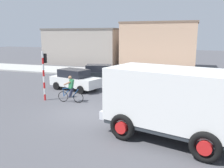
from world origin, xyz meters
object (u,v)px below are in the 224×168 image
Objects in this scene: truck_foreground at (172,99)px; traffic_light_pole at (44,69)px; cyclist at (71,89)px; car_red_near at (98,73)px; car_white_mid at (75,79)px.

traffic_light_pole is at bearing 158.33° from truck_foreground.
cyclist is 2.22m from traffic_light_pole.
traffic_light_pole is (-8.40, 3.34, 0.40)m from truck_foreground.
car_red_near and car_white_mid have the same top height.
traffic_light_pole is 6.87m from car_red_near.
car_white_mid is at bearing 139.94° from truck_foreground.
cyclist is 0.54× the size of traffic_light_pole.
traffic_light_pole reaches higher than car_white_mid.
car_white_mid is at bearing 113.62° from cyclist.
truck_foreground is 9.05m from traffic_light_pole.
cyclist reaches higher than car_red_near.
car_red_near is at bearing 82.08° from traffic_light_pole.
truck_foreground is 12.54m from car_red_near.
traffic_light_pole reaches higher than cyclist.
car_red_near is (0.93, 6.69, -1.25)m from traffic_light_pole.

